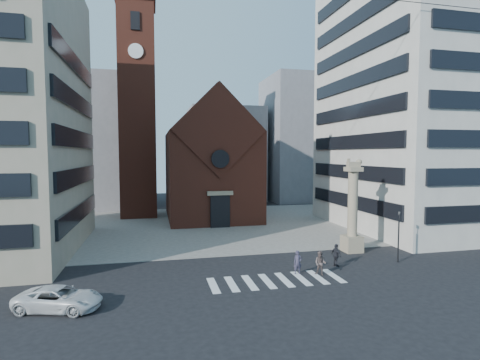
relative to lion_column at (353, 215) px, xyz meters
name	(u,v)px	position (x,y,z in m)	size (l,w,h in m)	color
ground	(257,269)	(-10.01, -3.00, -3.46)	(120.00, 120.00, 0.00)	black
piazza	(217,224)	(-10.01, 16.00, -3.43)	(46.00, 30.00, 0.05)	#9B958C
zebra_crossing	(276,280)	(-9.46, -6.00, -3.45)	(10.20, 3.20, 0.01)	white
church	(210,162)	(-10.01, 22.04, 4.53)	(12.00, 16.65, 18.00)	brown
campanile	(138,108)	(-20.01, 25.00, 12.28)	(5.50, 5.50, 31.20)	brown
building_right	(420,97)	(13.99, 9.00, 12.54)	(18.00, 22.00, 32.00)	beige
bg_block_left	(80,143)	(-30.01, 37.00, 7.54)	(16.00, 14.00, 22.00)	gray
bg_block_mid	(225,154)	(-4.01, 42.00, 5.54)	(14.00, 12.00, 18.00)	gray
bg_block_right	(307,139)	(11.99, 39.00, 8.54)	(16.00, 14.00, 24.00)	gray
lion_column	(353,215)	(0.00, 0.00, 0.00)	(1.63, 1.60, 8.68)	gray
traffic_light	(399,235)	(1.99, -4.00, -1.17)	(0.13, 0.16, 4.30)	black
white_car	(59,299)	(-23.42, -7.98, -2.78)	(2.25, 4.88, 1.36)	silver
pedestrian_0	(298,262)	(-7.37, -4.97, -2.56)	(0.65, 0.43, 1.79)	#373246
pedestrian_1	(320,263)	(-5.82, -5.61, -2.55)	(0.88, 0.69, 1.81)	#5A4B48
pedestrian_2	(336,255)	(-3.61, -3.84, -2.54)	(1.07, 0.45, 1.83)	#222329
scooter_0	(173,224)	(-15.71, 15.04, -2.93)	(0.63, 1.82, 0.96)	black
scooter_1	(187,223)	(-14.02, 15.04, -2.88)	(0.50, 1.76, 1.06)	black
scooter_2	(200,223)	(-12.34, 15.04, -2.93)	(0.63, 1.82, 0.96)	black
scooter_3	(214,222)	(-10.65, 15.04, -2.88)	(0.50, 1.76, 1.06)	black
scooter_4	(227,222)	(-8.96, 15.04, -2.93)	(0.63, 1.82, 0.96)	black
scooter_5	(240,221)	(-7.28, 15.04, -2.88)	(0.50, 1.76, 1.06)	black
scooter_6	(252,220)	(-5.59, 15.04, -2.93)	(0.63, 1.82, 0.96)	black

